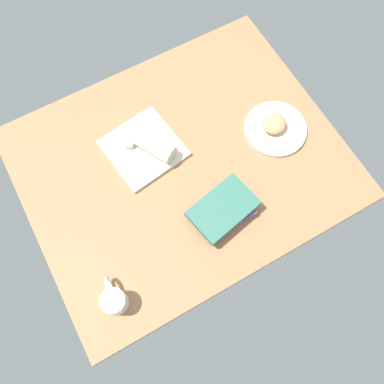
{
  "coord_description": "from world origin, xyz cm",
  "views": [
    {
      "loc": [
        -25.38,
        -52.59,
        131.91
      ],
      "look_at": [
        -2.95,
        -12.44,
        7.0
      ],
      "focal_mm": 37.25,
      "sensor_mm": 36.0,
      "label": 1
    }
  ],
  "objects": [
    {
      "name": "round_plate",
      "position": [
        35.74,
        -5.16,
        4.7
      ],
      "size": [
        22.53,
        22.53,
        1.4
      ],
      "primitive_type": "cylinder",
      "color": "silver",
      "rests_on": "dining_table"
    },
    {
      "name": "breakfast_wrap",
      "position": [
        -6.24,
        8.23,
        8.85
      ],
      "size": [
        12.64,
        16.06,
        6.51
      ],
      "primitive_type": "cylinder",
      "rotation": [
        1.57,
        0.0,
        0.49
      ],
      "color": "beige",
      "rests_on": "square_plate"
    },
    {
      "name": "scone_pastry",
      "position": [
        35.1,
        -4.38,
        7.62
      ],
      "size": [
        10.48,
        10.21,
        4.44
      ],
      "primitive_type": "ellipsoid",
      "rotation": [
        0.0,
        0.0,
        3.4
      ],
      "color": "tan",
      "rests_on": "round_plate"
    },
    {
      "name": "dining_table",
      "position": [
        0.0,
        0.0,
        2.0
      ],
      "size": [
        110.0,
        90.0,
        4.0
      ],
      "primitive_type": "cube",
      "color": "#9E754C",
      "rests_on": "ground"
    },
    {
      "name": "coffee_mug",
      "position": [
        -40.61,
        -31.76,
        8.38
      ],
      "size": [
        7.61,
        12.2,
        8.55
      ],
      "color": "white",
      "rests_on": "dining_table"
    },
    {
      "name": "book_stack",
      "position": [
        2.9,
        -23.12,
        7.29
      ],
      "size": [
        23.71,
        17.78,
        6.16
      ],
      "color": "#6B4C7A",
      "rests_on": "dining_table"
    },
    {
      "name": "sauce_cup",
      "position": [
        -13.55,
        14.79,
        6.98
      ],
      "size": [
        4.76,
        4.76,
        2.57
      ],
      "color": "silver",
      "rests_on": "square_plate"
    },
    {
      "name": "square_plate",
      "position": [
        -9.49,
        11.14,
        4.8
      ],
      "size": [
        27.4,
        27.4,
        1.6
      ],
      "primitive_type": "cube",
      "rotation": [
        0.0,
        0.0,
        0.14
      ],
      "color": "silver",
      "rests_on": "dining_table"
    }
  ]
}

